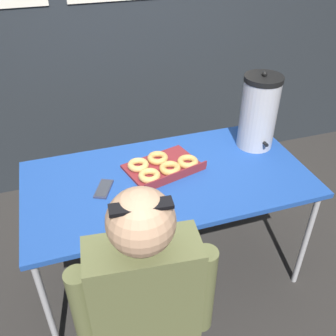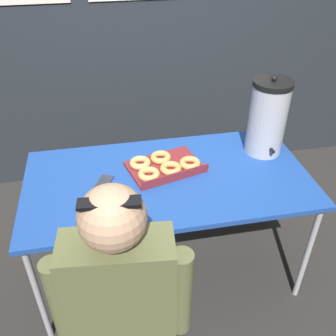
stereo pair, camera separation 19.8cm
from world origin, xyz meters
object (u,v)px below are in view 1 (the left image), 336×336
at_px(donut_box, 162,166).
at_px(person_seated, 146,318).
at_px(cell_phone, 104,189).
at_px(coffee_urn, 259,112).

distance_m(donut_box, person_seated, 0.84).
height_order(donut_box, cell_phone, donut_box).
xyz_separation_m(donut_box, coffee_urn, (0.61, 0.08, 0.20)).
height_order(coffee_urn, person_seated, person_seated).
bearing_deg(coffee_urn, person_seated, -137.18).
xyz_separation_m(cell_phone, person_seated, (0.03, -0.69, -0.13)).
height_order(cell_phone, person_seated, person_seated).
distance_m(coffee_urn, person_seated, 1.30).
bearing_deg(cell_phone, coffee_urn, 35.32).
xyz_separation_m(coffee_urn, person_seated, (-0.92, -0.85, -0.35)).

